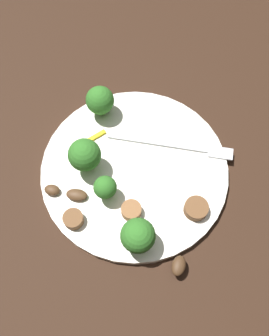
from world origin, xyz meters
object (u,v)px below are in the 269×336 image
broccoli_floret_1 (85,155)px  mushroom_1 (179,266)px  broccoli_floret_2 (100,101)px  sausage_slice_1 (196,209)px  broccoli_floret_3 (105,188)px  broccoli_floret_0 (138,236)px  sausage_slice_0 (73,219)px  sausage_slice_2 (131,210)px  mushroom_0 (77,195)px  fork (179,147)px  plate (134,170)px  mushroom_2 (52,190)px  pepper_strip_0 (93,138)px

broccoli_floret_1 → mushroom_1: bearing=-26.0°
broccoli_floret_1 → broccoli_floret_2: bearing=102.9°
sausage_slice_1 → broccoli_floret_3: bearing=-167.5°
broccoli_floret_0 → broccoli_floret_2: bearing=128.0°
sausage_slice_0 → sausage_slice_2: (0.06, 0.04, 0.00)m
sausage_slice_1 → mushroom_0: size_ratio=1.10×
broccoli_floret_0 → mushroom_1: broccoli_floret_0 is taller
broccoli_floret_3 → sausage_slice_0: size_ratio=1.63×
sausage_slice_0 → fork: bearing=60.2°
plate → mushroom_2: 0.12m
broccoli_floret_0 → sausage_slice_1: (0.05, 0.07, -0.02)m
fork → sausage_slice_1: 0.10m
fork → sausage_slice_2: bearing=-115.2°
broccoli_floret_3 → mushroom_1: size_ratio=1.68×
broccoli_floret_1 → sausage_slice_1: 0.16m
plate → mushroom_2: mushroom_2 is taller
plate → sausage_slice_0: size_ratio=9.91×
broccoli_floret_0 → broccoli_floret_1: (-0.10, 0.07, 0.00)m
broccoli_floret_1 → pepper_strip_0: broccoli_floret_1 is taller
broccoli_floret_3 → sausage_slice_2: bearing=-13.0°
fork → broccoli_floret_2: bearing=162.4°
mushroom_2 → pepper_strip_0: mushroom_2 is taller
mushroom_0 → sausage_slice_2: bearing=5.8°
mushroom_2 → mushroom_1: bearing=-8.3°
sausage_slice_0 → plate: bearing=66.8°
broccoli_floret_1 → mushroom_2: 0.07m
broccoli_floret_2 → broccoli_floret_3: size_ratio=1.20×
sausage_slice_0 → pepper_strip_0: 0.12m
broccoli_floret_0 → mushroom_0: broccoli_floret_0 is taller
fork → sausage_slice_2: size_ratio=6.73×
pepper_strip_0 → mushroom_2: bearing=-98.8°
broccoli_floret_2 → sausage_slice_1: (0.18, -0.09, -0.02)m
mushroom_0 → plate: bearing=51.5°
plate → sausage_slice_2: (0.02, -0.06, 0.01)m
mushroom_0 → mushroom_1: size_ratio=1.12×
fork → broccoli_floret_3: bearing=-134.4°
plate → sausage_slice_1: (0.10, -0.03, 0.01)m
sausage_slice_0 → sausage_slice_1: (0.14, 0.07, 0.00)m
sausage_slice_2 → pepper_strip_0: bearing=139.4°
broccoli_floret_2 → sausage_slice_0: (0.04, -0.17, -0.02)m
broccoli_floret_0 → broccoli_floret_3: broccoli_floret_0 is taller
plate → fork: (0.05, 0.06, 0.01)m
broccoli_floret_1 → mushroom_0: broccoli_floret_1 is taller
sausage_slice_0 → broccoli_floret_3: bearing=63.7°
fork → plate: bearing=-142.9°
broccoli_floret_3 → mushroom_2: 0.08m
broccoli_floret_3 → pepper_strip_0: 0.09m
plate → sausage_slice_0: 0.11m
broccoli_floret_3 → mushroom_1: 0.13m
sausage_slice_2 → mushroom_0: bearing=-174.2°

